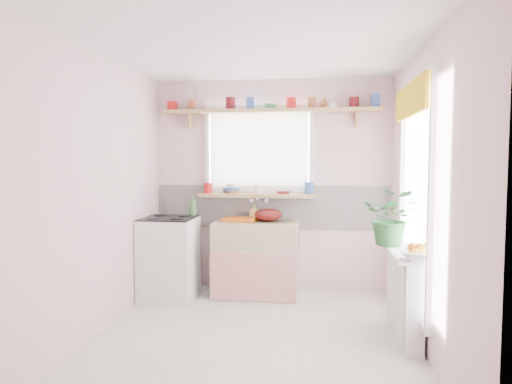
# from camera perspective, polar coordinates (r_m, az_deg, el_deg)

# --- Properties ---
(room) EXTENTS (3.20, 3.20, 3.20)m
(room) POSITION_cam_1_polar(r_m,az_deg,el_deg) (4.69, 9.15, 1.73)
(room) COLOR white
(room) RESTS_ON ground
(sink_unit) EXTENTS (0.95, 0.65, 1.11)m
(sink_unit) POSITION_cam_1_polar(r_m,az_deg,el_deg) (5.28, -0.01, -8.24)
(sink_unit) COLOR white
(sink_unit) RESTS_ON ground
(cooker) EXTENTS (0.58, 0.58, 0.93)m
(cooker) POSITION_cam_1_polar(r_m,az_deg,el_deg) (5.26, -10.80, -8.06)
(cooker) COLOR white
(cooker) RESTS_ON ground
(radiator_ledge) EXTENTS (0.22, 0.95, 0.78)m
(radiator_ledge) POSITION_cam_1_polar(r_m,az_deg,el_deg) (4.26, 18.05, -11.93)
(radiator_ledge) COLOR white
(radiator_ledge) RESTS_ON ground
(windowsill) EXTENTS (1.40, 0.22, 0.04)m
(windowsill) POSITION_cam_1_polar(r_m,az_deg,el_deg) (5.37, 0.25, -0.40)
(windowsill) COLOR tan
(windowsill) RESTS_ON room
(pine_shelf) EXTENTS (2.52, 0.24, 0.04)m
(pine_shelf) POSITION_cam_1_polar(r_m,az_deg,el_deg) (5.35, 1.86, 10.09)
(pine_shelf) COLOR tan
(pine_shelf) RESTS_ON room
(shelf_crockery) EXTENTS (2.47, 0.11, 0.12)m
(shelf_crockery) POSITION_cam_1_polar(r_m,az_deg,el_deg) (5.36, 1.86, 10.89)
(shelf_crockery) COLOR red
(shelf_crockery) RESTS_ON pine_shelf
(sill_crockery) EXTENTS (1.35, 0.11, 0.12)m
(sill_crockery) POSITION_cam_1_polar(r_m,az_deg,el_deg) (5.36, 0.25, 0.41)
(sill_crockery) COLOR red
(sill_crockery) RESTS_ON windowsill
(dish_tray) EXTENTS (0.43, 0.36, 0.04)m
(dish_tray) POSITION_cam_1_polar(r_m,az_deg,el_deg) (5.30, -1.94, -3.41)
(dish_tray) COLOR orange
(dish_tray) RESTS_ON sink_unit
(colander) EXTENTS (0.33, 0.33, 0.15)m
(colander) POSITION_cam_1_polar(r_m,az_deg,el_deg) (5.26, 1.56, -2.86)
(colander) COLOR #530F0E
(colander) RESTS_ON sink_unit
(jade_plant) EXTENTS (0.57, 0.54, 0.52)m
(jade_plant) POSITION_cam_1_polar(r_m,az_deg,el_deg) (4.32, 16.59, -3.04)
(jade_plant) COLOR #245B28
(jade_plant) RESTS_ON radiator_ledge
(fruit_bowl) EXTENTS (0.34, 0.34, 0.07)m
(fruit_bowl) POSITION_cam_1_polar(r_m,az_deg,el_deg) (3.79, 19.78, -7.52)
(fruit_bowl) COLOR silver
(fruit_bowl) RESTS_ON radiator_ledge
(herb_pot) EXTENTS (0.13, 0.11, 0.21)m
(herb_pot) POSITION_cam_1_polar(r_m,az_deg,el_deg) (4.33, 16.56, -5.09)
(herb_pot) COLOR #2D7133
(herb_pot) RESTS_ON radiator_ledge
(soap_bottle_sink) EXTENTS (0.11, 0.11, 0.19)m
(soap_bottle_sink) POSITION_cam_1_polar(r_m,az_deg,el_deg) (5.41, -0.24, -2.46)
(soap_bottle_sink) COLOR #F9E76E
(soap_bottle_sink) RESTS_ON sink_unit
(sill_cup) EXTENTS (0.16, 0.16, 0.11)m
(sill_cup) POSITION_cam_1_polar(r_m,az_deg,el_deg) (5.47, -2.94, 0.45)
(sill_cup) COLOR silver
(sill_cup) RESTS_ON windowsill
(sill_bowl) EXTENTS (0.24, 0.24, 0.07)m
(sill_bowl) POSITION_cam_1_polar(r_m,az_deg,el_deg) (5.47, -3.14, 0.24)
(sill_bowl) COLOR #325EA3
(sill_bowl) RESTS_ON windowsill
(shelf_vase) EXTENTS (0.16, 0.16, 0.13)m
(shelf_vase) POSITION_cam_1_polar(r_m,az_deg,el_deg) (5.40, 8.61, 10.93)
(shelf_vase) COLOR #B26A37
(shelf_vase) RESTS_ON pine_shelf
(cooker_bottle) EXTENTS (0.09, 0.09, 0.23)m
(cooker_bottle) POSITION_cam_1_polar(r_m,az_deg,el_deg) (5.30, -7.92, -1.69)
(cooker_bottle) COLOR #3D7A3F
(cooker_bottle) RESTS_ON cooker
(fruit) EXTENTS (0.20, 0.14, 0.10)m
(fruit) POSITION_cam_1_polar(r_m,az_deg,el_deg) (3.78, 19.87, -6.60)
(fruit) COLOR orange
(fruit) RESTS_ON fruit_bowl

